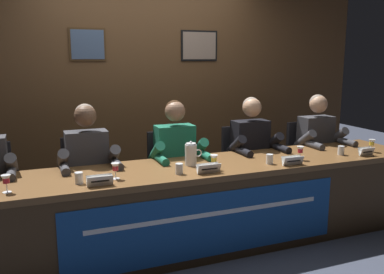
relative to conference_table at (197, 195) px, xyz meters
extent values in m
plane|color=#383D4C|center=(0.00, 0.12, -0.51)|extent=(12.00, 12.00, 0.00)
cube|color=brown|center=(0.00, 1.56, 0.79)|extent=(5.56, 0.12, 2.60)
cube|color=#4C3319|center=(-0.64, 1.49, 1.26)|extent=(0.38, 0.02, 0.34)
cube|color=slate|center=(-0.64, 1.48, 1.26)|extent=(0.34, 0.01, 0.30)
cube|color=black|center=(0.64, 1.49, 1.26)|extent=(0.45, 0.02, 0.35)
cube|color=gray|center=(0.64, 1.48, 1.26)|extent=(0.41, 0.01, 0.31)
cube|color=brown|center=(0.00, 0.12, 0.19)|extent=(4.36, 0.75, 0.05)
cube|color=#402A16|center=(0.00, -0.24, -0.17)|extent=(4.30, 0.04, 0.67)
cube|color=#402A16|center=(2.13, 0.12, -0.17)|extent=(0.08, 0.67, 0.67)
cube|color=#19478C|center=(0.01, -0.26, -0.17)|extent=(2.29, 0.01, 0.52)
cube|color=white|center=(0.01, -0.27, -0.08)|extent=(1.95, 0.00, 0.04)
cylinder|color=black|center=(-1.52, 0.24, -0.27)|extent=(0.10, 0.10, 0.48)
cylinder|color=#38383D|center=(-1.41, 0.46, 0.28)|extent=(0.09, 0.30, 0.25)
cylinder|color=#38383D|center=(-1.41, 0.30, 0.25)|extent=(0.07, 0.24, 0.07)
cylinder|color=white|center=(-1.43, -0.07, 0.22)|extent=(0.06, 0.06, 0.00)
cylinder|color=white|center=(-1.43, -0.07, 0.25)|extent=(0.01, 0.01, 0.05)
cone|color=white|center=(-1.43, -0.07, 0.31)|extent=(0.06, 0.06, 0.06)
cylinder|color=#B21E2D|center=(-1.43, -0.07, 0.30)|extent=(0.04, 0.04, 0.04)
cylinder|color=black|center=(-0.81, 0.59, -0.49)|extent=(0.44, 0.44, 0.02)
cylinder|color=black|center=(-0.81, 0.59, -0.27)|extent=(0.05, 0.05, 0.42)
cube|color=#232328|center=(-0.81, 0.59, -0.05)|extent=(0.44, 0.44, 0.03)
cube|color=#232328|center=(-0.81, 0.79, 0.19)|extent=(0.40, 0.05, 0.44)
cylinder|color=black|center=(-0.91, 0.24, -0.27)|extent=(0.10, 0.10, 0.48)
cylinder|color=black|center=(-0.71, 0.24, -0.27)|extent=(0.10, 0.10, 0.48)
cylinder|color=black|center=(-0.91, 0.39, 0.02)|extent=(0.13, 0.34, 0.13)
cylinder|color=black|center=(-0.71, 0.39, 0.02)|extent=(0.13, 0.34, 0.13)
cube|color=#38383D|center=(-0.81, 0.56, 0.26)|extent=(0.36, 0.20, 0.48)
sphere|color=brown|center=(-0.81, 0.54, 0.63)|extent=(0.19, 0.19, 0.19)
sphere|color=gray|center=(-0.81, 0.56, 0.65)|extent=(0.17, 0.17, 0.17)
cylinder|color=#38383D|center=(-1.02, 0.46, 0.28)|extent=(0.09, 0.30, 0.25)
cylinder|color=#38383D|center=(-0.60, 0.46, 0.28)|extent=(0.09, 0.30, 0.25)
cylinder|color=#38383D|center=(-1.02, 0.30, 0.25)|extent=(0.07, 0.24, 0.07)
cylinder|color=#38383D|center=(-0.60, 0.30, 0.25)|extent=(0.07, 0.24, 0.07)
cube|color=white|center=(-0.82, -0.17, 0.26)|extent=(0.18, 0.03, 0.08)
cube|color=white|center=(-0.82, -0.14, 0.26)|extent=(0.18, 0.03, 0.08)
cube|color=black|center=(-0.82, -0.18, 0.26)|extent=(0.13, 0.01, 0.01)
cylinder|color=white|center=(-0.68, -0.03, 0.22)|extent=(0.06, 0.06, 0.00)
cylinder|color=white|center=(-0.68, -0.03, 0.25)|extent=(0.01, 0.01, 0.05)
cone|color=white|center=(-0.68, -0.03, 0.31)|extent=(0.06, 0.06, 0.06)
cylinder|color=#B21E2D|center=(-0.68, -0.03, 0.30)|extent=(0.04, 0.04, 0.04)
cylinder|color=silver|center=(-0.95, -0.05, 0.26)|extent=(0.06, 0.06, 0.08)
cylinder|color=silver|center=(-0.95, -0.05, 0.24)|extent=(0.05, 0.05, 0.05)
cylinder|color=black|center=(0.00, 0.59, -0.49)|extent=(0.44, 0.44, 0.02)
cylinder|color=black|center=(0.00, 0.59, -0.27)|extent=(0.05, 0.05, 0.42)
cube|color=#232328|center=(0.00, 0.59, -0.05)|extent=(0.44, 0.44, 0.03)
cube|color=#232328|center=(0.00, 0.79, 0.19)|extent=(0.40, 0.05, 0.44)
cylinder|color=black|center=(-0.10, 0.24, -0.27)|extent=(0.10, 0.10, 0.48)
cylinder|color=black|center=(0.10, 0.24, -0.27)|extent=(0.10, 0.10, 0.48)
cylinder|color=black|center=(-0.10, 0.39, 0.02)|extent=(0.13, 0.34, 0.13)
cylinder|color=black|center=(0.10, 0.39, 0.02)|extent=(0.13, 0.34, 0.13)
cube|color=#196047|center=(0.00, 0.56, 0.26)|extent=(0.36, 0.20, 0.48)
sphere|color=#8E664C|center=(0.00, 0.54, 0.63)|extent=(0.19, 0.19, 0.19)
sphere|color=#331E0F|center=(0.00, 0.56, 0.65)|extent=(0.17, 0.17, 0.17)
cylinder|color=#196047|center=(-0.21, 0.46, 0.28)|extent=(0.09, 0.30, 0.25)
cylinder|color=#196047|center=(0.21, 0.46, 0.28)|extent=(0.09, 0.30, 0.25)
cylinder|color=#196047|center=(-0.21, 0.30, 0.25)|extent=(0.07, 0.24, 0.07)
cylinder|color=#196047|center=(0.21, 0.30, 0.25)|extent=(0.07, 0.24, 0.07)
cube|color=white|center=(0.04, -0.16, 0.26)|extent=(0.19, 0.03, 0.08)
cube|color=white|center=(0.04, -0.13, 0.26)|extent=(0.19, 0.03, 0.08)
cube|color=black|center=(0.04, -0.16, 0.26)|extent=(0.14, 0.01, 0.01)
cylinder|color=white|center=(0.12, -0.06, 0.22)|extent=(0.06, 0.06, 0.00)
cylinder|color=white|center=(0.12, -0.06, 0.25)|extent=(0.01, 0.01, 0.05)
cone|color=white|center=(0.12, -0.06, 0.31)|extent=(0.06, 0.06, 0.06)
cylinder|color=yellow|center=(0.12, -0.06, 0.30)|extent=(0.04, 0.04, 0.04)
cylinder|color=silver|center=(-0.19, -0.08, 0.26)|extent=(0.06, 0.06, 0.08)
cylinder|color=silver|center=(-0.19, -0.08, 0.24)|extent=(0.05, 0.05, 0.05)
cylinder|color=black|center=(0.81, 0.59, -0.49)|extent=(0.44, 0.44, 0.02)
cylinder|color=black|center=(0.81, 0.59, -0.27)|extent=(0.05, 0.05, 0.42)
cube|color=#232328|center=(0.81, 0.59, -0.05)|extent=(0.44, 0.44, 0.03)
cube|color=#232328|center=(0.81, 0.79, 0.19)|extent=(0.40, 0.05, 0.44)
cylinder|color=black|center=(0.71, 0.24, -0.27)|extent=(0.10, 0.10, 0.48)
cylinder|color=black|center=(0.91, 0.24, -0.27)|extent=(0.10, 0.10, 0.48)
cylinder|color=black|center=(0.71, 0.39, 0.02)|extent=(0.13, 0.34, 0.13)
cylinder|color=black|center=(0.91, 0.39, 0.02)|extent=(0.13, 0.34, 0.13)
cube|color=black|center=(0.81, 0.56, 0.26)|extent=(0.36, 0.20, 0.48)
sphere|color=tan|center=(0.81, 0.54, 0.63)|extent=(0.19, 0.19, 0.19)
sphere|color=gray|center=(0.81, 0.56, 0.65)|extent=(0.17, 0.17, 0.17)
cylinder|color=black|center=(0.60, 0.46, 0.28)|extent=(0.09, 0.30, 0.25)
cylinder|color=black|center=(1.02, 0.46, 0.28)|extent=(0.09, 0.30, 0.25)
cylinder|color=black|center=(0.60, 0.30, 0.25)|extent=(0.07, 0.24, 0.07)
cylinder|color=black|center=(1.02, 0.30, 0.25)|extent=(0.07, 0.24, 0.07)
cube|color=white|center=(0.81, -0.19, 0.26)|extent=(0.19, 0.03, 0.08)
cube|color=white|center=(0.81, -0.16, 0.26)|extent=(0.19, 0.03, 0.08)
cube|color=black|center=(0.81, -0.20, 0.26)|extent=(0.13, 0.01, 0.01)
cylinder|color=white|center=(0.98, -0.05, 0.22)|extent=(0.06, 0.06, 0.00)
cylinder|color=white|center=(0.98, -0.05, 0.25)|extent=(0.01, 0.01, 0.05)
cone|color=white|center=(0.98, -0.05, 0.31)|extent=(0.06, 0.06, 0.06)
cylinder|color=#B21E2D|center=(0.98, -0.05, 0.30)|extent=(0.04, 0.04, 0.04)
cylinder|color=silver|center=(0.65, -0.07, 0.26)|extent=(0.06, 0.06, 0.08)
cylinder|color=silver|center=(0.65, -0.07, 0.24)|extent=(0.05, 0.05, 0.05)
cylinder|color=black|center=(1.62, 0.59, -0.49)|extent=(0.44, 0.44, 0.02)
cylinder|color=black|center=(1.62, 0.59, -0.27)|extent=(0.05, 0.05, 0.42)
cube|color=#232328|center=(1.62, 0.59, -0.05)|extent=(0.44, 0.44, 0.03)
cube|color=#232328|center=(1.62, 0.79, 0.19)|extent=(0.40, 0.05, 0.44)
cylinder|color=black|center=(1.52, 0.24, -0.27)|extent=(0.10, 0.10, 0.48)
cylinder|color=black|center=(1.72, 0.24, -0.27)|extent=(0.10, 0.10, 0.48)
cylinder|color=black|center=(1.52, 0.39, 0.02)|extent=(0.13, 0.34, 0.13)
cylinder|color=black|center=(1.72, 0.39, 0.02)|extent=(0.13, 0.34, 0.13)
cube|color=#38383D|center=(1.62, 0.56, 0.26)|extent=(0.36, 0.20, 0.48)
sphere|color=tan|center=(1.62, 0.54, 0.63)|extent=(0.19, 0.19, 0.19)
sphere|color=gray|center=(1.62, 0.56, 0.65)|extent=(0.17, 0.17, 0.17)
cylinder|color=#38383D|center=(1.41, 0.46, 0.28)|extent=(0.09, 0.30, 0.25)
cylinder|color=#38383D|center=(1.83, 0.46, 0.28)|extent=(0.09, 0.30, 0.25)
cylinder|color=#38383D|center=(1.41, 0.30, 0.25)|extent=(0.07, 0.24, 0.07)
cylinder|color=#38383D|center=(1.83, 0.30, 0.25)|extent=(0.07, 0.24, 0.07)
cube|color=white|center=(1.65, -0.16, 0.26)|extent=(0.15, 0.03, 0.08)
cube|color=white|center=(1.65, -0.12, 0.26)|extent=(0.15, 0.03, 0.08)
cube|color=black|center=(1.65, -0.16, 0.26)|extent=(0.11, 0.01, 0.01)
cylinder|color=white|center=(1.82, -0.04, 0.22)|extent=(0.06, 0.06, 0.00)
cylinder|color=white|center=(1.82, -0.04, 0.25)|extent=(0.01, 0.01, 0.05)
cone|color=white|center=(1.82, -0.04, 0.31)|extent=(0.06, 0.06, 0.06)
cylinder|color=yellow|center=(1.82, -0.04, 0.30)|extent=(0.04, 0.04, 0.04)
cylinder|color=silver|center=(1.46, -0.03, 0.26)|extent=(0.06, 0.06, 0.08)
cylinder|color=silver|center=(1.46, -0.03, 0.24)|extent=(0.05, 0.05, 0.05)
cylinder|color=silver|center=(0.00, 0.14, 0.31)|extent=(0.10, 0.10, 0.18)
cylinder|color=silver|center=(0.00, 0.14, 0.40)|extent=(0.09, 0.09, 0.01)
sphere|color=silver|center=(0.00, 0.14, 0.42)|extent=(0.02, 0.02, 0.02)
torus|color=silver|center=(0.07, 0.14, 0.32)|extent=(0.07, 0.01, 0.07)
camera|label=1|loc=(-1.25, -3.02, 1.12)|focal=38.40mm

